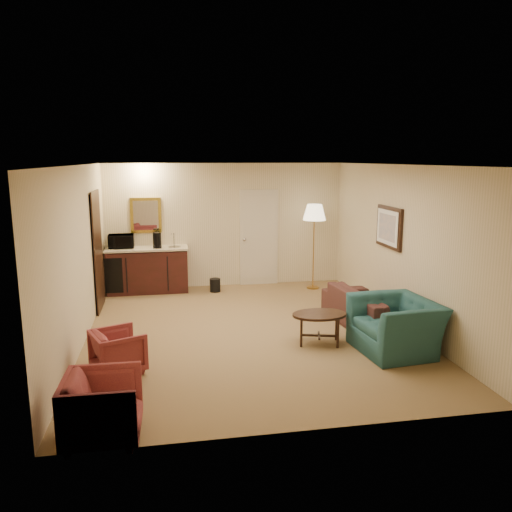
{
  "coord_description": "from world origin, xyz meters",
  "views": [
    {
      "loc": [
        -1.23,
        -7.43,
        2.7
      ],
      "look_at": [
        0.2,
        0.5,
        1.11
      ],
      "focal_mm": 35.0,
      "sensor_mm": 36.0,
      "label": 1
    }
  ],
  "objects_px": {
    "rose_chair_far": "(103,404)",
    "floor_lamp": "(314,247)",
    "wetbar_cabinet": "(148,270)",
    "teal_armchair": "(396,317)",
    "rose_chair_near": "(118,349)",
    "waste_bin": "(215,285)",
    "microwave": "(121,240)",
    "coffee_maker": "(157,240)",
    "sofa": "(371,304)",
    "coffee_table": "(319,328)"
  },
  "relations": [
    {
      "from": "coffee_maker",
      "to": "coffee_table",
      "type": "bearing_deg",
      "value": -70.5
    },
    {
      "from": "coffee_table",
      "to": "wetbar_cabinet",
      "type": "bearing_deg",
      "value": 127.02
    },
    {
      "from": "rose_chair_far",
      "to": "microwave",
      "type": "xyz_separation_m",
      "value": [
        -0.25,
        5.58,
        0.72
      ]
    },
    {
      "from": "rose_chair_far",
      "to": "floor_lamp",
      "type": "height_order",
      "value": "floor_lamp"
    },
    {
      "from": "rose_chair_far",
      "to": "waste_bin",
      "type": "xyz_separation_m",
      "value": [
        1.6,
        5.29,
        -0.23
      ]
    },
    {
      "from": "coffee_maker",
      "to": "rose_chair_near",
      "type": "bearing_deg",
      "value": -112.53
    },
    {
      "from": "rose_chair_far",
      "to": "sofa",
      "type": "bearing_deg",
      "value": -54.78
    },
    {
      "from": "teal_armchair",
      "to": "rose_chair_near",
      "type": "height_order",
      "value": "teal_armchair"
    },
    {
      "from": "wetbar_cabinet",
      "to": "rose_chair_near",
      "type": "xyz_separation_m",
      "value": [
        -0.25,
        -3.93,
        -0.15
      ]
    },
    {
      "from": "teal_armchair",
      "to": "coffee_maker",
      "type": "distance_m",
      "value": 5.11
    },
    {
      "from": "sofa",
      "to": "waste_bin",
      "type": "distance_m",
      "value": 3.51
    },
    {
      "from": "rose_chair_near",
      "to": "microwave",
      "type": "bearing_deg",
      "value": -18.84
    },
    {
      "from": "sofa",
      "to": "teal_armchair",
      "type": "height_order",
      "value": "teal_armchair"
    },
    {
      "from": "rose_chair_near",
      "to": "waste_bin",
      "type": "distance_m",
      "value": 4.03
    },
    {
      "from": "rose_chair_far",
      "to": "teal_armchair",
      "type": "bearing_deg",
      "value": -65.65
    },
    {
      "from": "wetbar_cabinet",
      "to": "rose_chair_near",
      "type": "distance_m",
      "value": 3.94
    },
    {
      "from": "rose_chair_far",
      "to": "floor_lamp",
      "type": "distance_m",
      "value": 6.38
    },
    {
      "from": "sofa",
      "to": "rose_chair_near",
      "type": "height_order",
      "value": "sofa"
    },
    {
      "from": "teal_armchair",
      "to": "coffee_table",
      "type": "bearing_deg",
      "value": -121.76
    },
    {
      "from": "floor_lamp",
      "to": "rose_chair_near",
      "type": "bearing_deg",
      "value": -135.4
    },
    {
      "from": "teal_armchair",
      "to": "rose_chair_near",
      "type": "relative_size",
      "value": 1.87
    },
    {
      "from": "rose_chair_near",
      "to": "waste_bin",
      "type": "height_order",
      "value": "rose_chair_near"
    },
    {
      "from": "teal_armchair",
      "to": "sofa",
      "type": "bearing_deg",
      "value": 171.21
    },
    {
      "from": "wetbar_cabinet",
      "to": "teal_armchair",
      "type": "xyz_separation_m",
      "value": [
        3.55,
        -3.89,
        0.04
      ]
    },
    {
      "from": "sofa",
      "to": "wetbar_cabinet",
      "type": "bearing_deg",
      "value": 45.01
    },
    {
      "from": "coffee_maker",
      "to": "waste_bin",
      "type": "bearing_deg",
      "value": -24.2
    },
    {
      "from": "waste_bin",
      "to": "microwave",
      "type": "bearing_deg",
      "value": 171.08
    },
    {
      "from": "rose_chair_far",
      "to": "microwave",
      "type": "bearing_deg",
      "value": 3.72
    },
    {
      "from": "rose_chair_far",
      "to": "coffee_table",
      "type": "distance_m",
      "value": 3.53
    },
    {
      "from": "coffee_maker",
      "to": "teal_armchair",
      "type": "bearing_deg",
      "value": -64.6
    },
    {
      "from": "coffee_table",
      "to": "coffee_maker",
      "type": "xyz_separation_m",
      "value": [
        -2.37,
        3.36,
        0.84
      ]
    },
    {
      "from": "microwave",
      "to": "coffee_table",
      "type": "bearing_deg",
      "value": -49.92
    },
    {
      "from": "teal_armchair",
      "to": "rose_chair_far",
      "type": "xyz_separation_m",
      "value": [
        -3.8,
        -1.63,
        -0.14
      ]
    },
    {
      "from": "coffee_maker",
      "to": "sofa",
      "type": "bearing_deg",
      "value": -55.79
    },
    {
      "from": "rose_chair_near",
      "to": "floor_lamp",
      "type": "height_order",
      "value": "floor_lamp"
    },
    {
      "from": "wetbar_cabinet",
      "to": "microwave",
      "type": "height_order",
      "value": "microwave"
    },
    {
      "from": "teal_armchair",
      "to": "coffee_table",
      "type": "xyz_separation_m",
      "value": [
        -0.97,
        0.47,
        -0.27
      ]
    },
    {
      "from": "sofa",
      "to": "floor_lamp",
      "type": "relative_size",
      "value": 1.18
    },
    {
      "from": "coffee_table",
      "to": "floor_lamp",
      "type": "height_order",
      "value": "floor_lamp"
    },
    {
      "from": "waste_bin",
      "to": "teal_armchair",
      "type": "bearing_deg",
      "value": -58.97
    },
    {
      "from": "rose_chair_far",
      "to": "floor_lamp",
      "type": "xyz_separation_m",
      "value": [
        3.66,
        5.2,
        0.52
      ]
    },
    {
      "from": "rose_chair_far",
      "to": "coffee_maker",
      "type": "distance_m",
      "value": 5.52
    },
    {
      "from": "floor_lamp",
      "to": "microwave",
      "type": "bearing_deg",
      "value": 174.51
    },
    {
      "from": "rose_chair_near",
      "to": "waste_bin",
      "type": "bearing_deg",
      "value": -45.87
    },
    {
      "from": "waste_bin",
      "to": "microwave",
      "type": "distance_m",
      "value": 2.1
    },
    {
      "from": "microwave",
      "to": "wetbar_cabinet",
      "type": "bearing_deg",
      "value": -7.79
    },
    {
      "from": "coffee_table",
      "to": "floor_lamp",
      "type": "xyz_separation_m",
      "value": [
        0.83,
        3.1,
        0.66
      ]
    },
    {
      "from": "teal_armchair",
      "to": "floor_lamp",
      "type": "bearing_deg",
      "value": 176.42
    },
    {
      "from": "teal_armchair",
      "to": "coffee_table",
      "type": "height_order",
      "value": "teal_armchair"
    },
    {
      "from": "sofa",
      "to": "rose_chair_near",
      "type": "bearing_deg",
      "value": 98.73
    }
  ]
}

